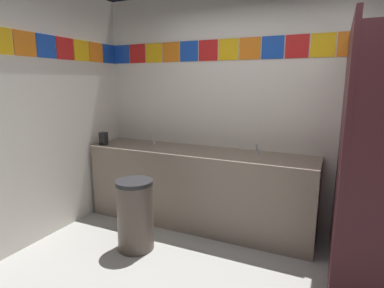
# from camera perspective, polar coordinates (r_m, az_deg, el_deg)

# --- Properties ---
(wall_back) EXTENTS (4.21, 0.09, 2.69)m
(wall_back) POSITION_cam_1_polar(r_m,az_deg,el_deg) (3.59, 14.26, 5.98)
(wall_back) COLOR silver
(wall_back) RESTS_ON ground_plane
(wall_side) EXTENTS (0.09, 3.18, 2.69)m
(wall_side) POSITION_cam_1_polar(r_m,az_deg,el_deg) (3.40, -31.11, 4.43)
(wall_side) COLOR silver
(wall_side) RESTS_ON ground_plane
(vanity_counter) EXTENTS (2.64, 0.61, 0.89)m
(vanity_counter) POSITION_cam_1_polar(r_m,az_deg,el_deg) (3.67, 1.11, -7.93)
(vanity_counter) COLOR gray
(vanity_counter) RESTS_ON ground_plane
(faucet_left) EXTENTS (0.04, 0.10, 0.14)m
(faucet_left) POSITION_cam_1_polar(r_m,az_deg,el_deg) (3.92, -7.18, 0.66)
(faucet_left) COLOR silver
(faucet_left) RESTS_ON vanity_counter
(faucet_right) EXTENTS (0.04, 0.10, 0.14)m
(faucet_right) POSITION_cam_1_polar(r_m,az_deg,el_deg) (3.42, 11.93, -1.07)
(faucet_right) COLOR silver
(faucet_right) RESTS_ON vanity_counter
(soap_dispenser) EXTENTS (0.09, 0.09, 0.16)m
(soap_dispenser) POSITION_cam_1_polar(r_m,az_deg,el_deg) (4.03, -16.01, 0.97)
(soap_dispenser) COLOR black
(soap_dispenser) RESTS_ON vanity_counter
(stall_divider) EXTENTS (0.92, 1.41, 2.10)m
(stall_divider) POSITION_cam_1_polar(r_m,az_deg,el_deg) (2.60, 29.56, -3.82)
(stall_divider) COLOR #471E23
(stall_divider) RESTS_ON ground_plane
(trash_bin) EXTENTS (0.37, 0.37, 0.72)m
(trash_bin) POSITION_cam_1_polar(r_m,az_deg,el_deg) (3.22, -10.43, -12.71)
(trash_bin) COLOR brown
(trash_bin) RESTS_ON ground_plane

